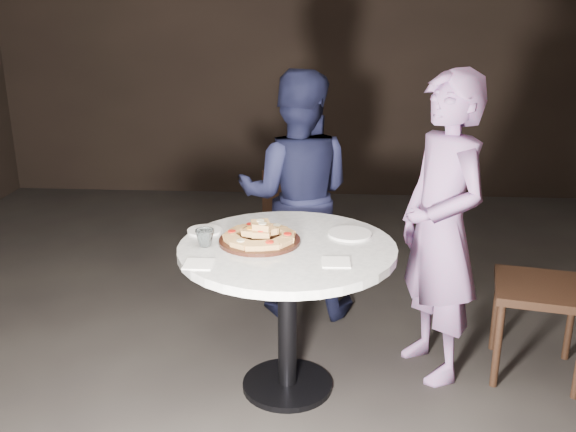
{
  "coord_description": "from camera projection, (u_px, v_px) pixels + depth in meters",
  "views": [
    {
      "loc": [
        0.31,
        -2.91,
        1.89
      ],
      "look_at": [
        0.12,
        0.0,
        0.92
      ],
      "focal_mm": 40.0,
      "sensor_mm": 36.0,
      "label": 1
    }
  ],
  "objects": [
    {
      "name": "chair_right",
      "position": [
        565.0,
        278.0,
        3.25
      ],
      "size": [
        0.56,
        0.55,
        0.98
      ],
      "rotation": [
        0.0,
        0.0,
        -1.78
      ],
      "color": "black",
      "rests_on": "ground"
    },
    {
      "name": "napkin_far",
      "position": [
        336.0,
        262.0,
        2.86
      ],
      "size": [
        0.13,
        0.13,
        0.01
      ],
      "primitive_type": "cube",
      "rotation": [
        0.0,
        0.0,
        0.04
      ],
      "color": "white",
      "rests_on": "table"
    },
    {
      "name": "plate_left",
      "position": [
        204.0,
        231.0,
        3.25
      ],
      "size": [
        0.18,
        0.18,
        0.01
      ],
      "primitive_type": "cylinder",
      "rotation": [
        0.0,
        0.0,
        -0.05
      ],
      "color": "white",
      "rests_on": "table"
    },
    {
      "name": "napkin_near",
      "position": [
        199.0,
        264.0,
        2.84
      ],
      "size": [
        0.13,
        0.13,
        0.01
      ],
      "primitive_type": "cube",
      "rotation": [
        0.0,
        0.0,
        0.01
      ],
      "color": "white",
      "rests_on": "table"
    },
    {
      "name": "table",
      "position": [
        287.0,
        273.0,
        3.11
      ],
      "size": [
        1.33,
        1.33,
        0.79
      ],
      "rotation": [
        0.0,
        0.0,
        0.32
      ],
      "color": "black",
      "rests_on": "ground"
    },
    {
      "name": "diner_teal",
      "position": [
        441.0,
        230.0,
        3.24
      ],
      "size": [
        0.58,
        0.69,
        1.6
      ],
      "primitive_type": "imported",
      "rotation": [
        0.0,
        0.0,
        -1.18
      ],
      "color": "#836198",
      "rests_on": "ground"
    },
    {
      "name": "serving_board",
      "position": [
        260.0,
        241.0,
        3.1
      ],
      "size": [
        0.51,
        0.51,
        0.02
      ],
      "primitive_type": "cylinder",
      "rotation": [
        0.0,
        0.0,
        -0.36
      ],
      "color": "black",
      "rests_on": "table"
    },
    {
      "name": "floor",
      "position": [
        266.0,
        381.0,
        3.37
      ],
      "size": [
        7.0,
        7.0,
        0.0
      ],
      "primitive_type": "plane",
      "color": "black",
      "rests_on": "ground"
    },
    {
      "name": "diner_navy",
      "position": [
        296.0,
        195.0,
        3.94
      ],
      "size": [
        0.76,
        0.6,
        1.53
      ],
      "primitive_type": "imported",
      "rotation": [
        0.0,
        0.0,
        3.11
      ],
      "color": "#141732",
      "rests_on": "ground"
    },
    {
      "name": "focaccia_pile",
      "position": [
        260.0,
        233.0,
        3.09
      ],
      "size": [
        0.35,
        0.35,
        0.09
      ],
      "rotation": [
        0.0,
        0.0,
        -0.07
      ],
      "color": "#BC8649",
      "rests_on": "serving_board"
    },
    {
      "name": "plate_right",
      "position": [
        350.0,
        234.0,
        3.2
      ],
      "size": [
        0.29,
        0.29,
        0.01
      ],
      "primitive_type": "cylinder",
      "rotation": [
        0.0,
        0.0,
        -0.4
      ],
      "color": "white",
      "rests_on": "table"
    },
    {
      "name": "chair_far",
      "position": [
        295.0,
        218.0,
        4.44
      ],
      "size": [
        0.5,
        0.51,
        0.82
      ],
      "rotation": [
        0.0,
        0.0,
        2.77
      ],
      "color": "black",
      "rests_on": "ground"
    },
    {
      "name": "water_glass",
      "position": [
        205.0,
        238.0,
        3.04
      ],
      "size": [
        0.11,
        0.11,
        0.08
      ],
      "primitive_type": "imported",
      "rotation": [
        0.0,
        0.0,
        0.29
      ],
      "color": "silver",
      "rests_on": "table"
    }
  ]
}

